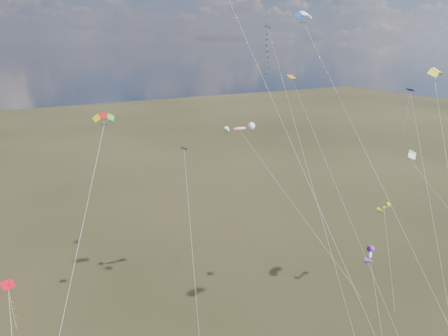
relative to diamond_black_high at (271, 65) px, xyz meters
name	(u,v)px	position (x,y,z in m)	size (l,w,h in m)	color
diamond_black_high	(271,65)	(0.00, 0.00, 0.00)	(1.79, 22.68, 34.93)	black
diamond_black_mid	(189,206)	(-15.33, -6.02, -15.61)	(3.82, 11.77, 20.48)	black
diamond_red_low	(12,312)	(-34.86, -12.08, -19.53)	(1.50, 10.83, 13.06)	#AA0816
diamond_navy_right	(409,126)	(10.07, -15.21, -6.68)	(8.04, 17.18, 27.47)	#090E4A
diamond_orange_center	(323,153)	(-0.48, -12.05, -9.45)	(4.02, 19.28, 28.97)	#CE6715
parafoil_yellow	(437,72)	(8.44, -18.82, 0.08)	(9.07, 16.77, 30.62)	gold
parafoil_blue_white	(305,16)	(0.37, -6.16, 6.08)	(2.40, 31.54, 36.72)	blue
parafoil_striped	(413,153)	(13.07, -14.11, -10.71)	(10.56, 14.40, 19.73)	#FAFF13
parafoil_tricolor	(103,119)	(-24.88, -8.72, -3.74)	(13.55, 19.52, 26.79)	gold
novelty_white_purple	(370,256)	(-3.11, -22.89, -16.93)	(5.10, 9.81, 13.29)	silver
novelty_redwhite_stripe	(240,129)	(-5.81, -1.62, -8.06)	(13.30, 14.80, 22.37)	red
novelty_blue_yellow	(384,208)	(10.25, -13.08, -18.36)	(4.54, 7.18, 11.86)	#0B5DAC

